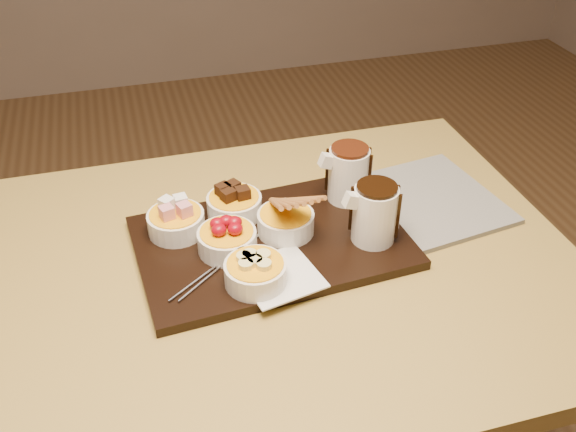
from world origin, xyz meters
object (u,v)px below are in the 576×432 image
object	(u,v)px
serving_board	(272,242)
bowl_strawberries	(227,241)
pitcher_dark_chocolate	(375,214)
pitcher_milk_chocolate	(348,175)
newspaper	(411,206)
dining_table	(231,312)

from	to	relation	value
serving_board	bowl_strawberries	bearing A→B (deg)	-176.42
pitcher_dark_chocolate	pitcher_milk_chocolate	size ratio (longest dim) A/B	1.00
serving_board	pitcher_dark_chocolate	xyz separation A→B (m)	(0.17, -0.05, 0.06)
bowl_strawberries	pitcher_milk_chocolate	xyz separation A→B (m)	(0.25, 0.09, 0.03)
bowl_strawberries	serving_board	bearing A→B (deg)	7.77
bowl_strawberries	pitcher_dark_chocolate	world-z (taller)	pitcher_dark_chocolate
pitcher_dark_chocolate	pitcher_milk_chocolate	bearing A→B (deg)	85.60
bowl_strawberries	newspaper	bearing A→B (deg)	8.34
dining_table	newspaper	xyz separation A→B (m)	(0.37, 0.08, 0.10)
pitcher_dark_chocolate	pitcher_milk_chocolate	world-z (taller)	same
bowl_strawberries	pitcher_dark_chocolate	xyz separation A→B (m)	(0.25, -0.04, 0.03)
pitcher_dark_chocolate	serving_board	bearing A→B (deg)	160.02
serving_board	newspaper	world-z (taller)	serving_board
dining_table	pitcher_dark_chocolate	bearing A→B (deg)	-1.85
dining_table	pitcher_milk_chocolate	bearing A→B (deg)	25.50
dining_table	pitcher_dark_chocolate	size ratio (longest dim) A/B	11.64
dining_table	pitcher_dark_chocolate	xyz separation A→B (m)	(0.26, -0.01, 0.17)
dining_table	newspaper	size ratio (longest dim) A/B	3.69
bowl_strawberries	pitcher_milk_chocolate	world-z (taller)	pitcher_milk_chocolate
dining_table	bowl_strawberries	world-z (taller)	bowl_strawberries
dining_table	pitcher_milk_chocolate	world-z (taller)	pitcher_milk_chocolate
pitcher_dark_chocolate	newspaper	distance (m)	0.16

